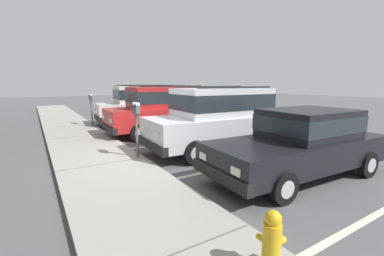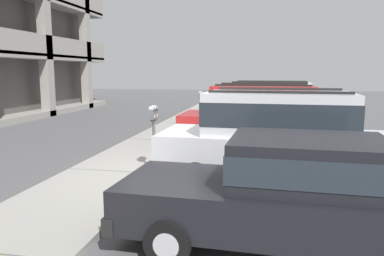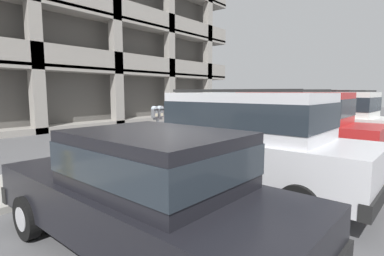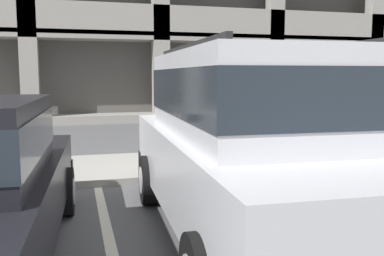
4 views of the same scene
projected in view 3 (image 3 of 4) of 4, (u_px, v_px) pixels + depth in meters
The scene contains 9 objects.
ground_plane at pixel (164, 173), 7.54m from camera, with size 80.00×80.00×0.10m.
sidewalk at pixel (130, 161), 8.33m from camera, with size 40.00×2.20×0.12m.
parking_stall_lines at pixel (244, 167), 7.91m from camera, with size 12.77×4.80×0.01m.
silver_suv at pixel (246, 138), 5.88m from camera, with size 2.15×4.85×2.03m.
red_sedan at pixel (145, 188), 3.65m from camera, with size 1.99×4.56×1.54m.
dark_hatchback at pixel (292, 123), 8.72m from camera, with size 2.09×4.82×2.03m.
blue_coupe at pixel (328, 117), 10.86m from camera, with size 2.30×4.92×2.03m.
parking_meter_near at pixel (158, 121), 7.72m from camera, with size 0.35×0.12×1.51m.
parking_meter_far at pixel (264, 109), 12.63m from camera, with size 0.35×0.12×1.51m.
Camera 3 is at (-5.34, -5.10, 2.00)m, focal length 28.00 mm.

